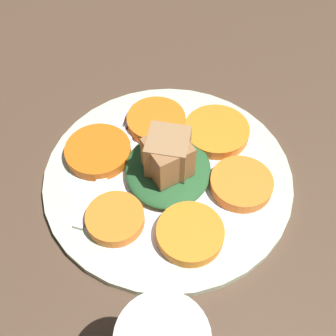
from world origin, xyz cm
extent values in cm
cube|color=#4C3828|center=(0.00, 0.00, 1.00)|extent=(120.00, 120.00, 2.00)
cylinder|color=beige|center=(0.00, 0.00, 2.50)|extent=(29.39, 29.39, 1.00)
cylinder|color=white|center=(0.00, 0.00, 2.55)|extent=(23.51, 23.51, 1.00)
cylinder|color=orange|center=(-7.81, -1.64, 3.79)|extent=(7.54, 7.54, 1.38)
cylinder|color=#D55F13|center=(-2.61, -8.50, 3.79)|extent=(7.96, 7.96, 1.38)
cylinder|color=orange|center=(6.68, -5.57, 3.79)|extent=(6.35, 6.35, 1.38)
cylinder|color=orange|center=(8.33, 2.47, 3.79)|extent=(7.19, 7.19, 1.38)
cylinder|color=orange|center=(1.86, 8.41, 3.79)|extent=(7.18, 7.18, 1.38)
cylinder|color=orange|center=(-6.11, 5.99, 3.79)|extent=(8.20, 8.20, 1.38)
ellipsoid|color=#235128|center=(0.00, 0.00, 3.95)|extent=(11.14, 10.03, 1.69)
cube|color=#9E754C|center=(0.02, 0.13, 7.07)|extent=(5.25, 5.25, 4.55)
cube|color=olive|center=(-0.58, 0.50, 6.83)|extent=(4.97, 4.97, 4.07)
cube|color=olive|center=(0.71, 0.13, 7.00)|extent=(6.07, 6.07, 4.42)
cube|color=silver|center=(1.37, -7.71, 3.30)|extent=(12.88, 4.80, 0.40)
cube|color=silver|center=(-5.68, -5.61, 3.30)|extent=(2.18, 2.67, 0.40)
cube|color=silver|center=(-9.20, -5.61, 3.30)|extent=(5.04, 1.77, 0.40)
cube|color=silver|center=(-9.01, -4.97, 3.30)|extent=(5.04, 1.77, 0.40)
cube|color=silver|center=(-8.82, -4.33, 3.30)|extent=(5.04, 1.77, 0.40)
cube|color=silver|center=(-8.63, -3.69, 3.30)|extent=(5.04, 1.77, 0.40)
camera|label=1|loc=(29.44, 0.51, 43.21)|focal=45.00mm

